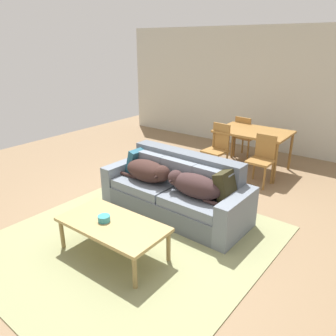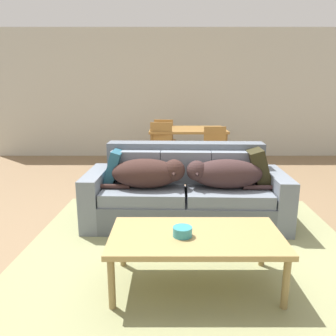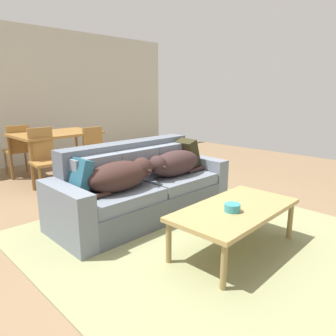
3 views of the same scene
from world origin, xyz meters
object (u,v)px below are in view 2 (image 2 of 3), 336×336
(throw_pillow_by_right_arm, at_px, (258,167))
(dining_chair_far_left, at_px, (165,139))
(dog_on_left_cushion, at_px, (150,173))
(coffee_table, at_px, (196,239))
(bowl_on_coffee_table, at_px, (183,232))
(couch, at_px, (186,193))
(throw_pillow_by_left_arm, at_px, (115,167))
(dining_chair_near_left, at_px, (161,149))
(dog_on_right_cushion, at_px, (224,174))
(dining_chair_near_right, at_px, (216,151))
(dining_table, at_px, (188,133))

(throw_pillow_by_right_arm, xyz_separation_m, dining_chair_far_left, (-1.07, 2.87, -0.13))
(dog_on_left_cushion, distance_m, coffee_table, 1.23)
(bowl_on_coffee_table, xyz_separation_m, dining_chair_far_left, (-0.18, 4.20, 0.04))
(couch, distance_m, dog_on_left_cushion, 0.50)
(throw_pillow_by_left_arm, xyz_separation_m, coffee_table, (0.81, -1.35, -0.23))
(coffee_table, height_order, dining_chair_near_left, dining_chair_near_left)
(dog_on_right_cushion, bearing_deg, bowl_on_coffee_table, -110.77)
(throw_pillow_by_right_arm, relative_size, dining_chair_near_right, 0.48)
(dog_on_right_cushion, bearing_deg, throw_pillow_by_right_arm, 26.24)
(bowl_on_coffee_table, bearing_deg, throw_pillow_by_right_arm, 56.25)
(dog_on_left_cushion, xyz_separation_m, dining_chair_near_right, (0.97, 1.90, -0.12))
(coffee_table, distance_m, dining_chair_near_left, 3.09)
(coffee_table, distance_m, dining_chair_near_right, 3.09)
(couch, height_order, dining_chair_near_left, dining_chair_near_left)
(dining_table, relative_size, dining_chair_near_right, 1.53)
(dog_on_left_cushion, relative_size, dining_chair_near_left, 0.97)
(dining_chair_near_left, xyz_separation_m, dining_chair_far_left, (0.05, 1.10, -0.01))
(bowl_on_coffee_table, relative_size, dining_chair_far_left, 0.16)
(dining_chair_near_left, bearing_deg, dog_on_left_cushion, -85.91)
(throw_pillow_by_left_arm, xyz_separation_m, dining_chair_far_left, (0.53, 2.81, -0.12))
(couch, height_order, dining_chair_near_right, same)
(coffee_table, height_order, dining_chair_near_right, dining_chair_near_right)
(coffee_table, bearing_deg, dining_chair_near_right, 79.53)
(dining_chair_near_left, bearing_deg, dining_table, 54.40)
(dog_on_right_cushion, relative_size, dining_table, 0.70)
(dining_chair_near_left, relative_size, dining_chair_far_left, 1.04)
(dog_on_left_cushion, distance_m, throw_pillow_by_right_arm, 1.21)
(dining_table, bearing_deg, throw_pillow_by_right_arm, -74.23)
(dining_chair_far_left, bearing_deg, coffee_table, 100.64)
(coffee_table, bearing_deg, bowl_on_coffee_table, -163.18)
(dining_chair_near_left, bearing_deg, throw_pillow_by_left_arm, -99.23)
(throw_pillow_by_right_arm, bearing_deg, coffee_table, -121.21)
(throw_pillow_by_right_arm, xyz_separation_m, dining_chair_near_left, (-1.12, 1.77, -0.12))
(throw_pillow_by_right_arm, bearing_deg, dining_table, 105.77)
(couch, xyz_separation_m, dining_table, (0.15, 2.31, 0.37))
(bowl_on_coffee_table, bearing_deg, coffee_table, 16.82)
(dog_on_right_cushion, relative_size, dining_chair_near_left, 1.00)
(couch, bearing_deg, throw_pillow_by_left_arm, 176.68)
(dining_chair_near_left, bearing_deg, couch, -73.53)
(throw_pillow_by_right_arm, height_order, dining_chair_far_left, dining_chair_far_left)
(dog_on_left_cushion, distance_m, dining_table, 2.52)
(throw_pillow_by_right_arm, height_order, dining_table, throw_pillow_by_right_arm)
(bowl_on_coffee_table, bearing_deg, dog_on_left_cushion, 104.69)
(dog_on_right_cushion, xyz_separation_m, dining_chair_far_left, (-0.66, 3.05, -0.10))
(dining_chair_near_left, bearing_deg, throw_pillow_by_right_arm, -51.32)
(couch, relative_size, coffee_table, 1.72)
(throw_pillow_by_right_arm, bearing_deg, bowl_on_coffee_table, -123.75)
(throw_pillow_by_left_arm, height_order, dining_chair_near_right, dining_chair_near_right)
(dining_chair_far_left, bearing_deg, dog_on_right_cushion, 108.95)
(couch, distance_m, dining_table, 2.35)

